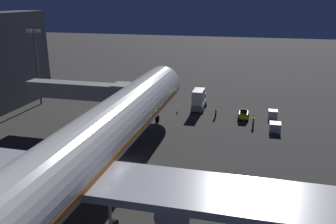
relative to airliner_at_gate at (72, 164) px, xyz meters
The scene contains 12 objects.
ground_plane 12.49m from the airliner_at_gate, 90.00° to the right, with size 320.00×320.00×0.00m, color #383533.
airliner_at_gate is the anchor object (origin of this frame).
jet_bridge 25.98m from the airliner_at_gate, 67.29° to the right, with size 18.21×3.40×7.51m.
apron_floodlight_mast 42.22m from the airliner_at_gate, 52.76° to the right, with size 2.90×0.50×14.55m.
baggage_tug_lead 36.95m from the airliner_at_gate, 112.69° to the right, with size 1.86×2.53×1.95m.
cargo_truck_aft 37.93m from the airliner_at_gate, 98.63° to the right, with size 2.36×5.68×4.00m.
baggage_container_near_belt 35.13m from the airliner_at_gate, 123.62° to the right, with size 1.71×1.82×1.43m, color #B7BABF.
baggage_container_mid_row 40.70m from the airliner_at_gate, 118.24° to the right, with size 1.55×1.58×1.45m, color #B7BABF.
ground_crew_by_belt_loader 35.33m from the airliner_at_gate, 105.39° to the right, with size 0.40×0.40×1.70m.
ground_crew_by_tug 34.63m from the airliner_at_gate, 117.53° to the right, with size 0.40×0.40×1.80m.
traffic_cone_nose_port 34.56m from the airliner_at_gate, 93.70° to the right, with size 0.36×0.36×0.55m, color orange.
traffic_cone_nose_starboard 34.56m from the airliner_at_gate, 86.30° to the right, with size 0.36×0.36×0.55m, color orange.
Camera 1 is at (-15.52, 37.02, 20.19)m, focal length 37.79 mm.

